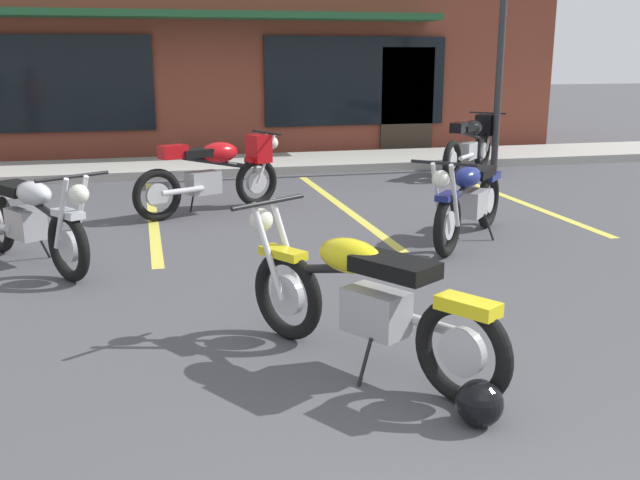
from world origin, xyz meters
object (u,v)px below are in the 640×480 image
motorcycle_red_sportbike (30,219)px  motorcycle_blue_standard (469,199)px  motorcycle_foreground_classic (364,298)px  motorcycle_silver_naked (217,171)px  motorcycle_black_cruiser (471,142)px  helmet_on_pavement (479,403)px

motorcycle_red_sportbike → motorcycle_blue_standard: size_ratio=1.09×
motorcycle_foreground_classic → motorcycle_silver_naked: bearing=94.6°
motorcycle_black_cruiser → helmet_on_pavement: bearing=-114.8°
motorcycle_red_sportbike → helmet_on_pavement: 4.73m
motorcycle_blue_standard → motorcycle_black_cruiser: bearing=64.6°
motorcycle_red_sportbike → helmet_on_pavement: bearing=-54.3°
motorcycle_blue_standard → motorcycle_silver_naked: bearing=138.7°
motorcycle_black_cruiser → motorcycle_blue_standard: (-2.04, -4.29, -0.07)m
motorcycle_foreground_classic → motorcycle_silver_naked: 5.01m
motorcycle_silver_naked → motorcycle_blue_standard: size_ratio=1.15×
motorcycle_silver_naked → motorcycle_blue_standard: same height
motorcycle_blue_standard → motorcycle_red_sportbike: bearing=178.6°
motorcycle_foreground_classic → motorcycle_blue_standard: size_ratio=1.09×
motorcycle_silver_naked → helmet_on_pavement: (0.79, -5.88, -0.40)m
motorcycle_silver_naked → helmet_on_pavement: bearing=-82.3°
motorcycle_red_sportbike → motorcycle_foreground_classic: bearing=-51.3°
motorcycle_black_cruiser → motorcycle_blue_standard: same height
motorcycle_silver_naked → motorcycle_foreground_classic: bearing=-85.4°
motorcycle_black_cruiser → motorcycle_red_sportbike: bearing=-147.1°
motorcycle_blue_standard → helmet_on_pavement: motorcycle_blue_standard is taller
motorcycle_foreground_classic → motorcycle_silver_naked: (-0.40, 4.99, 0.07)m
motorcycle_silver_naked → helmet_on_pavement: motorcycle_silver_naked is taller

